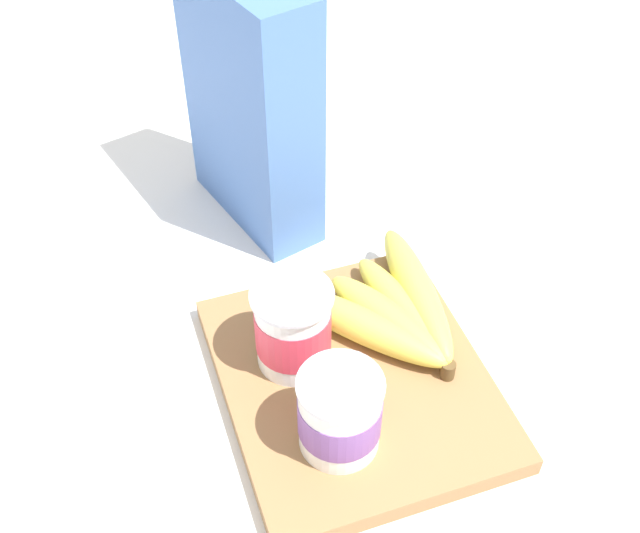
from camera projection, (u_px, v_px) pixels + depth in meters
name	position (u px, v px, depth m)	size (l,w,h in m)	color
ground_plane	(354.00, 388.00, 0.77)	(2.40, 2.40, 0.00)	silver
cutting_board	(354.00, 381.00, 0.76)	(0.28, 0.24, 0.02)	olive
cereal_box	(251.00, 104.00, 0.85)	(0.18, 0.07, 0.29)	#4770B7
yogurt_cup_front	(340.00, 413.00, 0.67)	(0.07, 0.07, 0.08)	white
yogurt_cup_back	(293.00, 327.00, 0.74)	(0.08, 0.08, 0.09)	white
banana_bunch	(393.00, 311.00, 0.79)	(0.20, 0.17, 0.04)	#DECE4B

